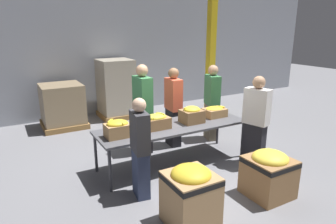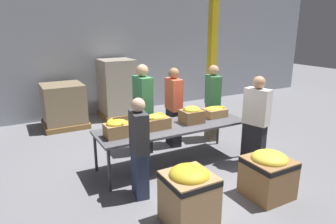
{
  "view_description": "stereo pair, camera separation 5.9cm",
  "coord_description": "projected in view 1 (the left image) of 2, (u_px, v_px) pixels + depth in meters",
  "views": [
    {
      "loc": [
        -2.6,
        -4.43,
        2.48
      ],
      "look_at": [
        0.05,
        0.28,
        0.93
      ],
      "focal_mm": 32.0,
      "sensor_mm": 36.0,
      "label": 1
    },
    {
      "loc": [
        -2.55,
        -4.46,
        2.48
      ],
      "look_at": [
        0.05,
        0.28,
        0.93
      ],
      "focal_mm": 32.0,
      "sensor_mm": 36.0,
      "label": 2
    }
  ],
  "objects": [
    {
      "name": "volunteer_0",
      "position": [
        212.0,
        103.0,
        6.65
      ],
      "size": [
        0.35,
        0.5,
        1.68
      ],
      "rotation": [
        0.0,
        0.0,
        -1.87
      ],
      "color": "#6B604C",
      "rests_on": "ground_plane"
    },
    {
      "name": "banana_box_0",
      "position": [
        118.0,
        128.0,
        4.82
      ],
      "size": [
        0.39,
        0.32,
        0.29
      ],
      "color": "#A37A4C",
      "rests_on": "sorting_table"
    },
    {
      "name": "volunteer_2",
      "position": [
        143.0,
        110.0,
        5.95
      ],
      "size": [
        0.24,
        0.48,
        1.78
      ],
      "rotation": [
        0.0,
        0.0,
        -1.57
      ],
      "color": "black",
      "rests_on": "ground_plane"
    },
    {
      "name": "volunteer_4",
      "position": [
        173.0,
        108.0,
        6.29
      ],
      "size": [
        0.26,
        0.47,
        1.67
      ],
      "rotation": [
        0.0,
        0.0,
        -1.66
      ],
      "color": "black",
      "rests_on": "ground_plane"
    },
    {
      "name": "volunteer_3",
      "position": [
        256.0,
        122.0,
        5.39
      ],
      "size": [
        0.34,
        0.49,
        1.65
      ],
      "rotation": [
        0.0,
        0.0,
        1.87
      ],
      "color": "black",
      "rests_on": "ground_plane"
    },
    {
      "name": "wall_back",
      "position": [
        102.0,
        44.0,
        8.42
      ],
      "size": [
        16.0,
        0.08,
        4.0
      ],
      "color": "#9399A3",
      "rests_on": "ground_plane"
    },
    {
      "name": "banana_box_1",
      "position": [
        156.0,
        121.0,
        5.2
      ],
      "size": [
        0.48,
        0.29,
        0.28
      ],
      "color": "olive",
      "rests_on": "sorting_table"
    },
    {
      "name": "donation_bin_0",
      "position": [
        191.0,
        194.0,
        3.8
      ],
      "size": [
        0.6,
        0.6,
        0.81
      ],
      "color": "tan",
      "rests_on": "ground_plane"
    },
    {
      "name": "sorting_table",
      "position": [
        173.0,
        128.0,
        5.42
      ],
      "size": [
        2.8,
        0.89,
        0.75
      ],
      "color": "#4C4C51",
      "rests_on": "ground_plane"
    },
    {
      "name": "support_pillar",
      "position": [
        211.0,
        45.0,
        8.02
      ],
      "size": [
        0.19,
        0.19,
        4.0
      ],
      "color": "gold",
      "rests_on": "ground_plane"
    },
    {
      "name": "pallet_stack_1",
      "position": [
        63.0,
        106.0,
        7.54
      ],
      "size": [
        1.06,
        1.06,
        1.09
      ],
      "color": "olive",
      "rests_on": "ground_plane"
    },
    {
      "name": "donation_bin_1",
      "position": [
        269.0,
        172.0,
        4.47
      ],
      "size": [
        0.63,
        0.63,
        0.72
      ],
      "color": "olive",
      "rests_on": "ground_plane"
    },
    {
      "name": "ground_plane",
      "position": [
        173.0,
        163.0,
        5.62
      ],
      "size": [
        30.0,
        30.0,
        0.0
      ],
      "primitive_type": "plane",
      "color": "slate"
    },
    {
      "name": "banana_box_3",
      "position": [
        214.0,
        111.0,
        5.93
      ],
      "size": [
        0.43,
        0.33,
        0.22
      ],
      "color": "#A37A4C",
      "rests_on": "sorting_table"
    },
    {
      "name": "volunteer_1",
      "position": [
        140.0,
        149.0,
        4.36
      ],
      "size": [
        0.26,
        0.43,
        1.52
      ],
      "rotation": [
        0.0,
        0.0,
        1.42
      ],
      "color": "#2D3856",
      "rests_on": "ground_plane"
    },
    {
      "name": "pallet_stack_0",
      "position": [
        116.0,
        89.0,
        8.32
      ],
      "size": [
        0.96,
        0.96,
        1.61
      ],
      "color": "olive",
      "rests_on": "ground_plane"
    },
    {
      "name": "banana_box_2",
      "position": [
        192.0,
        114.0,
        5.54
      ],
      "size": [
        0.39,
        0.34,
        0.31
      ],
      "color": "olive",
      "rests_on": "sorting_table"
    }
  ]
}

